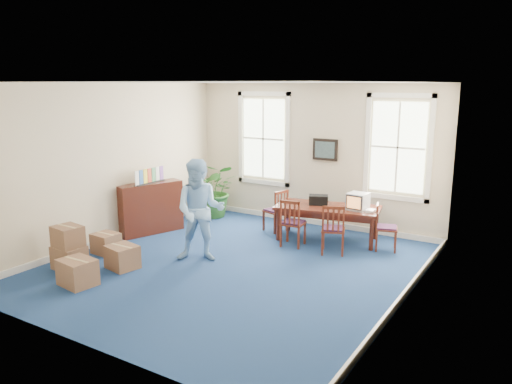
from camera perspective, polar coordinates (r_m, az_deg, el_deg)
The scene contains 25 objects.
floor at distance 8.99m, azimuth -2.57°, elevation -8.43°, with size 6.50×6.50×0.00m, color navy.
ceiling at distance 8.41m, azimuth -2.78°, elevation 12.41°, with size 6.50×6.50×0.00m, color white.
wall_back at distance 11.36m, azimuth 6.60°, elevation 4.21°, with size 6.50×6.50×0.00m, color beige.
wall_front at distance 6.22m, azimuth -19.77°, elevation -3.18°, with size 6.50×6.50×0.00m, color beige.
wall_left at distance 10.52m, azimuth -16.34°, elevation 3.15°, with size 6.50×6.50×0.00m, color beige.
wall_right at distance 7.34m, azimuth 17.10°, elevation -0.70°, with size 6.50×6.50×0.00m, color beige.
baseboard_back at distance 11.65m, azimuth 6.35°, elevation -3.33°, with size 6.00×0.04×0.12m, color white.
baseboard_left at distance 10.84m, azimuth -15.75°, elevation -4.92°, with size 0.04×6.50×0.12m, color white.
baseboard_right at distance 7.82m, azimuth 16.16°, elevation -11.74°, with size 0.04×6.50×0.12m, color white.
window_left at distance 11.91m, azimuth 0.89°, elevation 6.11°, with size 1.40×0.12×2.20m, color white, non-canonical shape.
window_right at distance 10.65m, azimuth 15.92°, elevation 4.91°, with size 1.40×0.12×2.20m, color white, non-canonical shape.
wall_picture at distance 11.17m, azimuth 7.90°, elevation 4.81°, with size 0.58×0.06×0.48m, color black, non-canonical shape.
conference_table at distance 10.44m, azimuth 8.16°, elevation -3.53°, with size 2.10×0.95×0.71m, color #4A1B11, non-canonical shape.
crt_tv at distance 10.13m, azimuth 11.57°, elevation -1.06°, with size 0.37×0.41×0.34m, color #B7B7BC, non-canonical shape.
game_console at distance 10.03m, azimuth 12.97°, elevation -2.11°, with size 0.16×0.21×0.05m, color white.
equipment_bag at distance 10.46m, azimuth 7.14°, elevation -0.89°, with size 0.39×0.25×0.20m, color black.
chair_near_left at distance 9.96m, azimuth 4.26°, elevation -3.47°, with size 0.43×0.43×0.96m, color maroon, non-canonical shape.
chair_near_right at distance 9.61m, azimuth 8.82°, elevation -4.15°, with size 0.44×0.44×0.97m, color maroon, non-canonical shape.
chair_end_left at distance 10.94m, azimuth 2.22°, elevation -2.09°, with size 0.42×0.42×0.93m, color maroon, non-canonical shape.
chair_end_right at distance 10.01m, azimuth 14.70°, elevation -3.93°, with size 0.41×0.41×0.91m, color maroon, non-canonical shape.
man at distance 9.06m, azimuth -6.40°, elevation -2.13°, with size 0.92×0.71×1.88m, color #99CEFF.
credenza at distance 11.01m, azimuth -11.99°, elevation -1.79°, with size 0.40×1.41×1.10m, color #4A1B11.
brochure_rack at distance 10.85m, azimuth -12.08°, elevation 1.90°, with size 0.14×0.77×0.34m, color #99999E, non-canonical shape.
potted_plant at distance 12.09m, azimuth -4.69°, elevation 0.23°, with size 1.19×1.04×1.33m, color #255A20.
cardboard_boxes at distance 9.22m, azimuth -19.35°, elevation -5.94°, with size 1.42×1.42×0.81m, color #8D6245, non-canonical shape.
Camera 1 is at (4.74, -6.95, 3.18)m, focal length 35.00 mm.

